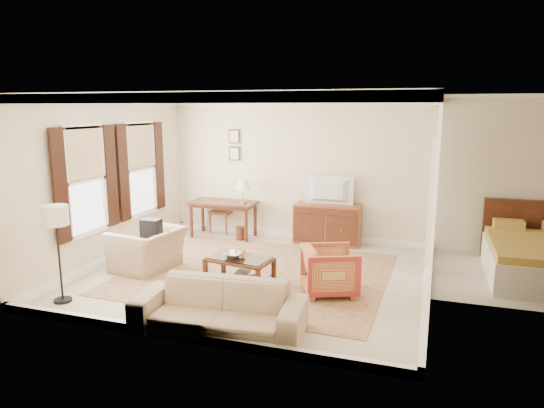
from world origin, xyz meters
The scene contains 20 objects.
room_shell centered at (0.00, 0.00, 2.47)m, with size 5.51×5.01×2.91m.
window_front centered at (-2.70, -0.70, 1.55)m, with size 0.12×1.56×1.80m, color #CCB284, non-canonical shape.
window_rear centered at (-2.70, 0.90, 1.55)m, with size 0.12×1.56×1.80m, color #CCB284, non-canonical shape.
doorway centered at (2.71, 1.50, 1.08)m, with size 0.10×1.12×2.25m, color white, non-canonical shape.
rug centered at (0.01, 0.05, 0.01)m, with size 4.23×3.62×0.01m, color brown.
writing_desk centered at (-1.47, 2.05, 0.66)m, with size 1.41×0.70×0.77m.
desk_chair centered at (-1.67, 2.40, 0.53)m, with size 0.45×0.45×1.05m, color brown, non-canonical shape.
desk_lamp centered at (-1.00, 2.05, 1.02)m, with size 0.32×0.32×0.50m, color silver, non-canonical shape.
framed_prints centered at (-1.37, 2.47, 1.94)m, with size 0.25×0.04×0.68m, color #522617, non-canonical shape.
sideboard centered at (0.75, 2.21, 0.41)m, with size 1.33×0.51×0.82m, color brown.
tv centered at (0.75, 2.19, 1.29)m, with size 0.94×0.54×0.12m, color black.
coffee_table centered at (-0.09, -0.45, 0.32)m, with size 1.08×0.73×0.43m.
fruit_bowl centered at (-0.18, -0.49, 0.48)m, with size 0.42×0.42×0.10m, color silver.
book_a centered at (-0.16, -0.44, 0.17)m, with size 0.28×0.04×0.38m, color brown.
book_b centered at (0.08, -0.55, 0.16)m, with size 0.28×0.03×0.38m, color brown.
striped_armchair centered at (1.35, -0.44, 0.39)m, with size 0.76×0.71×0.78m, color maroon.
club_armchair centered at (-1.83, -0.32, 0.47)m, with size 1.09×0.70×0.95m, color tan.
backpack centered at (-1.74, -0.32, 0.72)m, with size 0.32×0.22×0.40m, color black.
sofa centered at (0.31, -2.09, 0.41)m, with size 2.10×0.61×0.82m, color tan.
floor_lamp centered at (-2.21, -1.95, 1.16)m, with size 0.35×0.35×1.40m.
Camera 1 is at (2.68, -7.20, 2.73)m, focal length 32.00 mm.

